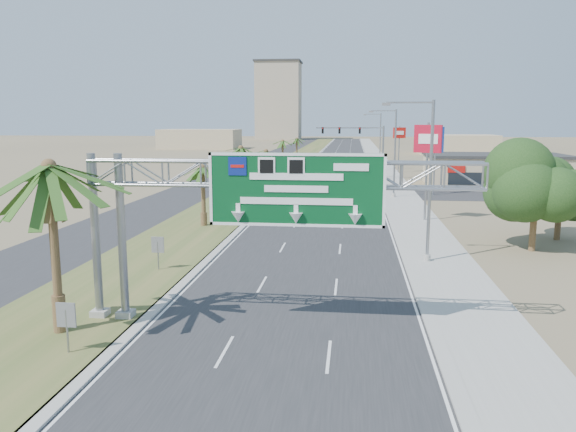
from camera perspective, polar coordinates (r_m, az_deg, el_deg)
The scene contains 30 objects.
road at distance 123.31m, azimuth 5.31°, elevation 5.58°, with size 12.00×300.00×0.02m, color #28282B.
sidewalk_right at distance 123.41m, azimuth 9.28°, elevation 5.51°, with size 4.00×300.00×0.10m, color #9E9B93.
median_grass at distance 123.94m, azimuth 0.66°, elevation 5.66°, with size 7.00×300.00×0.12m, color #445827.
opposing_road at distance 124.86m, azimuth -2.55°, elevation 5.66°, with size 8.00×300.00×0.02m, color #28282B.
sign_gantry at distance 23.37m, azimuth -2.88°, elevation 2.98°, with size 16.75×1.24×7.50m.
palm_near at distance 24.21m, azimuth -23.12°, elevation 4.52°, with size 5.70×5.70×8.35m.
palm_row_b at distance 46.77m, azimuth -8.67°, elevation 4.82°, with size 3.99×3.99×5.95m.
palm_row_c at distance 62.27m, azimuth -4.81°, elevation 6.79°, with size 3.99×3.99×6.75m.
palm_row_d at distance 80.03m, azimuth -2.25°, elevation 6.56°, with size 3.99×3.99×5.45m.
palm_row_e at distance 98.80m, azimuth -0.55°, elevation 7.55°, with size 3.99×3.99×6.15m.
palm_row_f at distance 123.65m, azimuth 0.90°, elevation 7.81°, with size 3.99×3.99×5.75m.
streetlight_near at distance 35.50m, azimuth 13.90°, elevation 2.79°, with size 3.27×0.44×10.00m.
streetlight_mid at distance 65.26m, azimuth 10.62°, elevation 5.94°, with size 3.27×0.44×10.00m.
streetlight_far at distance 101.15m, azimuth 9.23°, elevation 7.26°, with size 3.27×0.44×10.00m.
signal_mast at distance 85.07m, azimuth 8.26°, elevation 6.95°, with size 10.28×0.71×8.00m.
store_building at distance 81.56m, azimuth 20.26°, elevation 4.33°, with size 18.00×10.00×4.00m, color #C7B686.
oak_near at distance 41.07m, azimuth 23.92°, elevation 2.91°, with size 4.50×4.50×6.80m.
oak_far at distance 45.86m, azimuth 25.97°, elevation 2.50°, with size 3.50×3.50×5.60m.
median_signback_a at distance 22.92m, azimuth -21.60°, elevation -9.68°, with size 0.75×0.08×2.08m.
median_signback_b at distance 33.76m, azimuth -13.09°, elevation -3.11°, with size 0.75×0.08×2.08m.
tower_distant at distance 265.40m, azimuth -0.96°, elevation 11.58°, with size 20.00×16.00×35.00m, color tan.
building_distant_left at distance 179.53m, azimuth -8.93°, elevation 7.74°, with size 24.00×14.00×6.00m, color #C7B686.
building_distant_right at distance 155.50m, azimuth 16.80°, elevation 6.97°, with size 20.00×12.00×5.00m, color #C7B686.
car_left_lane at distance 60.15m, azimuth -1.37°, elevation 2.00°, with size 1.74×4.32×1.47m, color black.
car_mid_lane at distance 54.28m, azimuth 5.18°, elevation 1.07°, with size 1.44×4.13×1.36m, color maroon.
car_right_lane at distance 72.50m, azimuth 5.95°, elevation 3.20°, with size 2.13×4.61×1.28m, color gray.
car_far at distance 87.20m, azimuth 1.85°, elevation 4.36°, with size 1.93×4.74×1.38m, color black.
pole_sign_red_near at distance 50.38m, azimuth 14.01°, elevation 7.08°, with size 2.32×1.23×8.61m.
pole_sign_blue at distance 68.43m, azimuth 14.75°, elevation 7.19°, with size 2.00×0.89×8.23m.
pole_sign_red_far at distance 97.48m, azimuth 11.24°, elevation 7.96°, with size 2.17×1.04×7.80m.
Camera 1 is at (2.76, -12.97, 8.79)m, focal length 35.00 mm.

